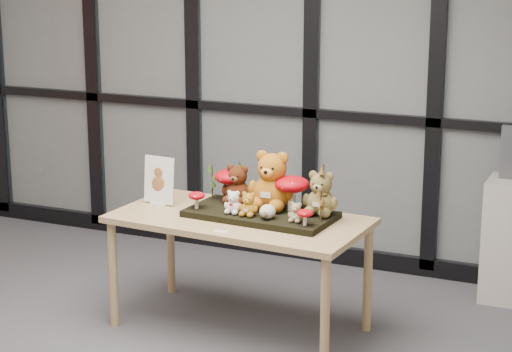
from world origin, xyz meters
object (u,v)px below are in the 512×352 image
at_px(display_table, 239,229).
at_px(bear_white_bow, 234,201).
at_px(diorama_tray, 261,214).
at_px(plush_cream_hedgehog, 268,211).
at_px(bear_brown_medium, 238,182).
at_px(bear_small_yellow, 249,203).
at_px(bear_beige_small, 296,211).
at_px(mushroom_back_left, 230,184).
at_px(bear_pooh_yellow, 272,177).
at_px(mushroom_front_left, 197,199).
at_px(sign_holder, 159,183).
at_px(mushroom_front_right, 305,217).
at_px(mushroom_back_right, 292,192).
at_px(bear_tan_back, 321,191).

xyz_separation_m(display_table, bear_white_bow, (-0.01, -0.05, 0.18)).
height_order(diorama_tray, plush_cream_hedgehog, plush_cream_hedgehog).
height_order(bear_brown_medium, bear_white_bow, bear_brown_medium).
distance_m(bear_brown_medium, bear_small_yellow, 0.28).
height_order(diorama_tray, bear_beige_small, bear_beige_small).
bearing_deg(display_table, mushroom_back_left, 131.51).
relative_size(bear_pooh_yellow, mushroom_front_left, 3.42).
bearing_deg(sign_holder, bear_small_yellow, -5.22).
distance_m(display_table, diorama_tray, 0.15).
bearing_deg(mushroom_back_left, display_table, -52.14).
height_order(bear_small_yellow, mushroom_front_right, bear_small_yellow).
relative_size(bear_pooh_yellow, bear_small_yellow, 2.44).
bearing_deg(bear_beige_small, bear_white_bow, -177.98).
bearing_deg(mushroom_back_right, display_table, -154.19).
xyz_separation_m(bear_pooh_yellow, plush_cream_hedgehog, (0.06, -0.21, -0.14)).
xyz_separation_m(display_table, bear_brown_medium, (-0.08, 0.16, 0.23)).
bearing_deg(mushroom_front_right, mushroom_front_left, 174.89).
bearing_deg(bear_white_bow, diorama_tray, 41.73).
bearing_deg(bear_brown_medium, bear_tan_back, 0.38).
bearing_deg(sign_holder, bear_pooh_yellow, 11.85).
distance_m(display_table, bear_small_yellow, 0.21).
bearing_deg(plush_cream_hedgehog, bear_small_yellow, 178.50).
xyz_separation_m(plush_cream_hedgehog, mushroom_front_left, (-0.45, 0.02, 0.01)).
relative_size(bear_brown_medium, sign_holder, 0.86).
height_order(bear_white_bow, mushroom_back_right, mushroom_back_right).
distance_m(mushroom_back_right, sign_holder, 0.81).
distance_m(mushroom_back_left, mushroom_front_left, 0.26).
relative_size(diorama_tray, mushroom_back_left, 3.98).
height_order(bear_pooh_yellow, sign_holder, bear_pooh_yellow).
height_order(bear_pooh_yellow, bear_white_bow, bear_pooh_yellow).
bearing_deg(bear_pooh_yellow, sign_holder, -169.32).
bearing_deg(plush_cream_hedgehog, mushroom_front_left, -179.50).
bearing_deg(bear_small_yellow, display_table, 148.06).
distance_m(display_table, bear_beige_small, 0.41).
relative_size(bear_pooh_yellow, mushroom_back_right, 1.66).
distance_m(plush_cream_hedgehog, mushroom_front_right, 0.24).
xyz_separation_m(display_table, bear_pooh_yellow, (0.14, 0.14, 0.29)).
height_order(bear_tan_back, mushroom_front_left, bear_tan_back).
bearing_deg(plush_cream_hedgehog, sign_holder, 174.37).
distance_m(bear_small_yellow, mushroom_front_right, 0.36).
xyz_separation_m(display_table, plush_cream_hedgehog, (0.20, -0.07, 0.15)).
xyz_separation_m(bear_brown_medium, bear_tan_back, (0.52, -0.03, 0.01)).
bearing_deg(mushroom_front_right, display_table, 166.19).
xyz_separation_m(bear_tan_back, bear_white_bow, (-0.45, -0.18, -0.06)).
relative_size(bear_small_yellow, mushroom_back_right, 0.68).
bearing_deg(diorama_tray, plush_cream_hedgehog, -48.15).
bearing_deg(diorama_tray, bear_tan_back, 17.27).
xyz_separation_m(bear_pooh_yellow, bear_tan_back, (0.30, -0.01, -0.05)).
distance_m(bear_tan_back, plush_cream_hedgehog, 0.32).
bearing_deg(bear_white_bow, mushroom_back_left, 122.77).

